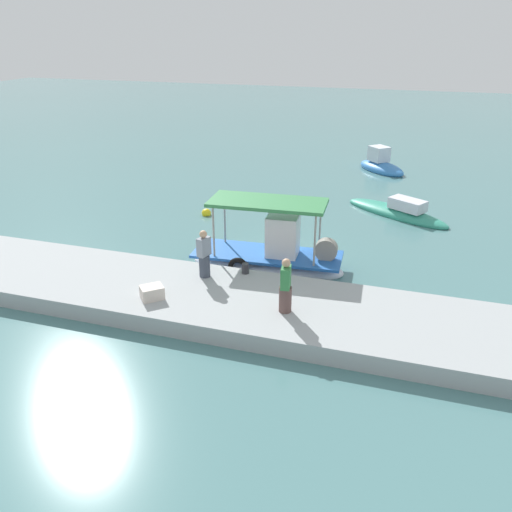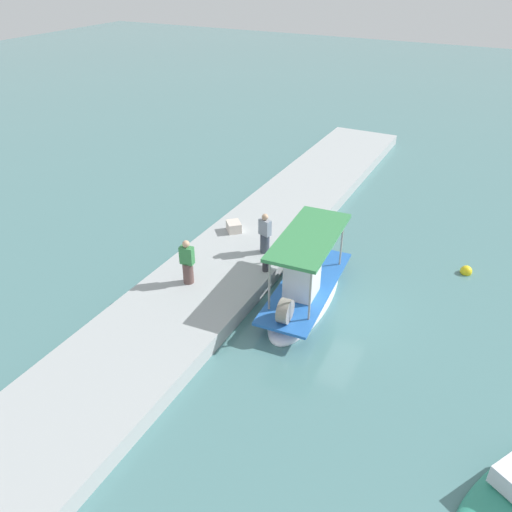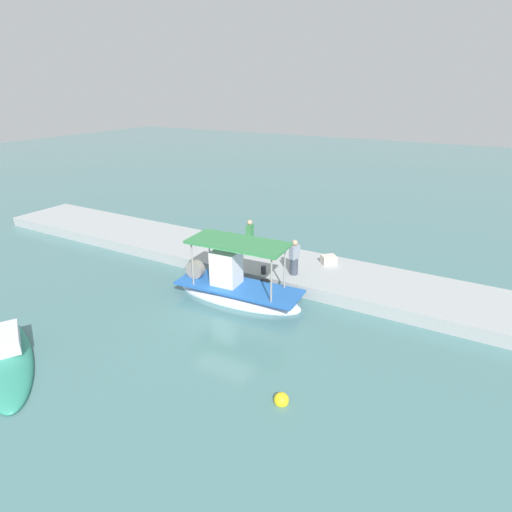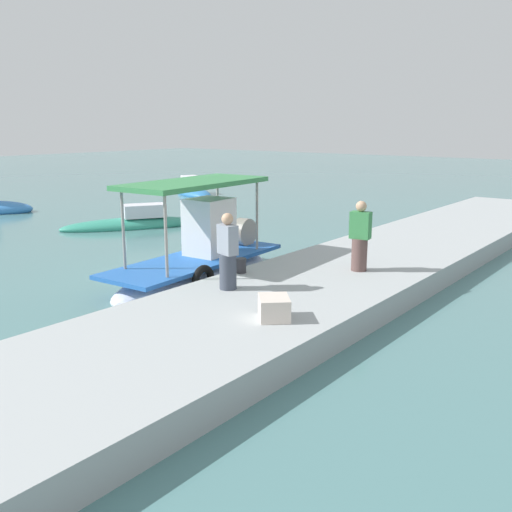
{
  "view_description": "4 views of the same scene",
  "coord_description": "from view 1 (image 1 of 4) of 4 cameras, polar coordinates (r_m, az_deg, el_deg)",
  "views": [
    {
      "loc": [
        5.0,
        -17.53,
        8.19
      ],
      "look_at": [
        0.09,
        -2.0,
        0.99
      ],
      "focal_mm": 36.72,
      "sensor_mm": 36.0,
      "label": 1
    },
    {
      "loc": [
        14.08,
        4.44,
        10.67
      ],
      "look_at": [
        -0.48,
        -3.1,
        0.82
      ],
      "focal_mm": 36.08,
      "sensor_mm": 36.0,
      "label": 2
    },
    {
      "loc": [
        -8.36,
        12.69,
        8.43
      ],
      "look_at": [
        0.45,
        -2.84,
        1.18
      ],
      "focal_mm": 29.61,
      "sensor_mm": 36.0,
      "label": 3
    },
    {
      "loc": [
        -10.14,
        -10.83,
        3.96
      ],
      "look_at": [
        0.56,
        -2.43,
        0.82
      ],
      "focal_mm": 40.11,
      "sensor_mm": 36.0,
      "label": 4
    }
  ],
  "objects": [
    {
      "name": "marker_buoy",
      "position": [
        24.77,
        -5.43,
        4.66
      ],
      "size": [
        0.44,
        0.44,
        0.44
      ],
      "color": "yellow",
      "rests_on": "ground_plane"
    },
    {
      "name": "ground_plane",
      "position": [
        19.98,
        1.49,
        -0.35
      ],
      "size": [
        120.0,
        120.0,
        0.0
      ],
      "primitive_type": "plane",
      "color": "slate"
    },
    {
      "name": "dock_quay",
      "position": [
        16.32,
        -2.6,
        -5.19
      ],
      "size": [
        36.0,
        3.92,
        0.55
      ],
      "primitive_type": "cube",
      "color": "#A3A9AB",
      "rests_on": "ground_plane"
    },
    {
      "name": "fisherman_by_crate",
      "position": [
        17.15,
        -5.67,
        0.0
      ],
      "size": [
        0.45,
        0.51,
        1.62
      ],
      "color": "#3C4452",
      "rests_on": "dock_quay"
    },
    {
      "name": "fisherman_near_bollard",
      "position": [
        15.0,
        3.24,
        -3.49
      ],
      "size": [
        0.42,
        0.5,
        1.67
      ],
      "color": "brown",
      "rests_on": "dock_quay"
    },
    {
      "name": "cargo_crate",
      "position": [
        16.23,
        -11.26,
        -3.91
      ],
      "size": [
        0.85,
        0.84,
        0.4
      ],
      "primitive_type": "cube",
      "rotation": [
        0.0,
        0.0,
        0.74
      ],
      "color": "beige",
      "rests_on": "dock_quay"
    },
    {
      "name": "main_fishing_boat",
      "position": [
        19.02,
        1.54,
        -0.08
      ],
      "size": [
        5.7,
        2.17,
        2.94
      ],
      "color": "white",
      "rests_on": "ground_plane"
    },
    {
      "name": "moored_boat_near",
      "position": [
        25.54,
        15.17,
        4.63
      ],
      "size": [
        5.38,
        3.99,
        1.13
      ],
      "color": "teal",
      "rests_on": "ground_plane"
    },
    {
      "name": "mooring_bollard",
      "position": [
        17.52,
        -1.17,
        -1.36
      ],
      "size": [
        0.24,
        0.24,
        0.35
      ],
      "primitive_type": "cylinder",
      "color": "#2D2D33",
      "rests_on": "dock_quay"
    },
    {
      "name": "moored_boat_mid",
      "position": [
        33.38,
        13.47,
        9.52
      ],
      "size": [
        3.64,
        3.67,
        1.67
      ],
      "color": "#3579C6",
      "rests_on": "ground_plane"
    }
  ]
}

